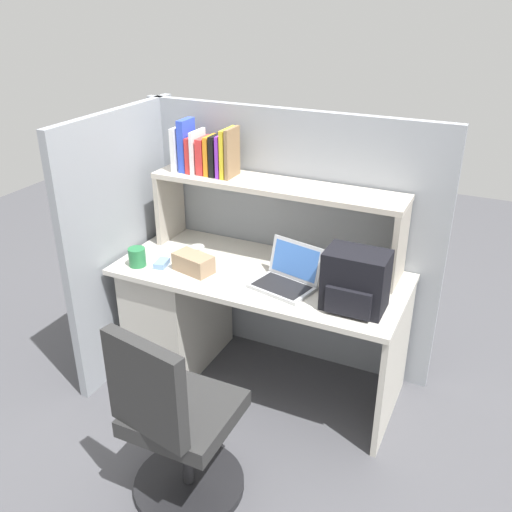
{
  "coord_description": "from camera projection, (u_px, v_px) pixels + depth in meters",
  "views": [
    {
      "loc": [
        1.16,
        -2.5,
        2.16
      ],
      "look_at": [
        0.0,
        -0.05,
        0.85
      ],
      "focal_mm": 39.68,
      "sensor_mm": 36.0,
      "label": 1
    }
  ],
  "objects": [
    {
      "name": "overhead_hutch",
      "position": [
        275.0,
        200.0,
        3.11
      ],
      "size": [
        1.44,
        0.28,
        0.45
      ],
      "color": "#B3A99C",
      "rests_on": "desk"
    },
    {
      "name": "ground_plane",
      "position": [
        260.0,
        379.0,
        3.42
      ],
      "size": [
        8.0,
        8.0,
        0.0
      ],
      "primitive_type": "plane",
      "color": "#4C4C51"
    },
    {
      "name": "cubicle_partition_rear",
      "position": [
        287.0,
        239.0,
        3.39
      ],
      "size": [
        1.84,
        0.05,
        1.55
      ],
      "primitive_type": "cube",
      "color": "gray",
      "rests_on": "ground_plane"
    },
    {
      "name": "reference_books_on_shelf",
      "position": [
        205.0,
        152.0,
        3.19
      ],
      "size": [
        0.37,
        0.17,
        0.3
      ],
      "color": "white",
      "rests_on": "overhead_hutch"
    },
    {
      "name": "laptop",
      "position": [
        287.0,
        277.0,
        2.94
      ],
      "size": [
        0.36,
        0.32,
        0.22
      ],
      "color": "#B7BABF",
      "rests_on": "desk"
    },
    {
      "name": "computer_mouse",
      "position": [
        162.0,
        263.0,
        3.16
      ],
      "size": [
        0.08,
        0.11,
        0.03
      ],
      "primitive_type": "cube",
      "rotation": [
        0.0,
        0.0,
        0.18
      ],
      "color": "#7299C6",
      "rests_on": "desk"
    },
    {
      "name": "snack_canister",
      "position": [
        137.0,
        257.0,
        3.15
      ],
      "size": [
        0.1,
        0.1,
        0.1
      ],
      "primitive_type": "cylinder",
      "color": "#26723F",
      "rests_on": "desk"
    },
    {
      "name": "backpack",
      "position": [
        355.0,
        282.0,
        2.7
      ],
      "size": [
        0.3,
        0.23,
        0.3
      ],
      "color": "black",
      "rests_on": "desk"
    },
    {
      "name": "tissue_box",
      "position": [
        193.0,
        263.0,
        3.09
      ],
      "size": [
        0.24,
        0.17,
        0.1
      ],
      "primitive_type": "cube",
      "rotation": [
        0.0,
        0.0,
        -0.23
      ],
      "color": "#9E7F60",
      "rests_on": "desk"
    },
    {
      "name": "paper_cup",
      "position": [
        198.0,
        254.0,
        3.21
      ],
      "size": [
        0.08,
        0.08,
        0.09
      ],
      "primitive_type": "cylinder",
      "color": "white",
      "rests_on": "desk"
    },
    {
      "name": "desk",
      "position": [
        201.0,
        308.0,
        3.39
      ],
      "size": [
        1.6,
        0.7,
        0.73
      ],
      "color": "beige",
      "rests_on": "ground_plane"
    },
    {
      "name": "office_chair",
      "position": [
        176.0,
        430.0,
        2.48
      ],
      "size": [
        0.52,
        0.52,
        0.93
      ],
      "rotation": [
        0.0,
        0.0,
        2.95
      ],
      "color": "black",
      "rests_on": "ground_plane"
    },
    {
      "name": "cubicle_partition_left",
      "position": [
        127.0,
        241.0,
        3.37
      ],
      "size": [
        0.05,
        1.06,
        1.55
      ],
      "primitive_type": "cube",
      "color": "gray",
      "rests_on": "ground_plane"
    }
  ]
}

